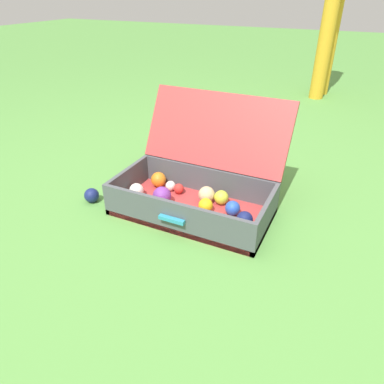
% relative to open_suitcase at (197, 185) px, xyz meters
% --- Properties ---
extents(ground_plane, '(16.00, 16.00, 0.00)m').
position_rel_open_suitcase_xyz_m(ground_plane, '(0.08, -0.12, -0.11)').
color(ground_plane, '#569342').
extents(open_suitcase, '(0.67, 0.55, 0.45)m').
position_rel_open_suitcase_xyz_m(open_suitcase, '(0.00, 0.00, 0.00)').
color(open_suitcase, '#B23838').
rests_on(open_suitcase, ground).
extents(stray_ball_on_grass, '(0.07, 0.07, 0.07)m').
position_rel_open_suitcase_xyz_m(stray_ball_on_grass, '(-0.45, -0.18, -0.07)').
color(stray_ball_on_grass, navy).
rests_on(stray_ball_on_grass, ground).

